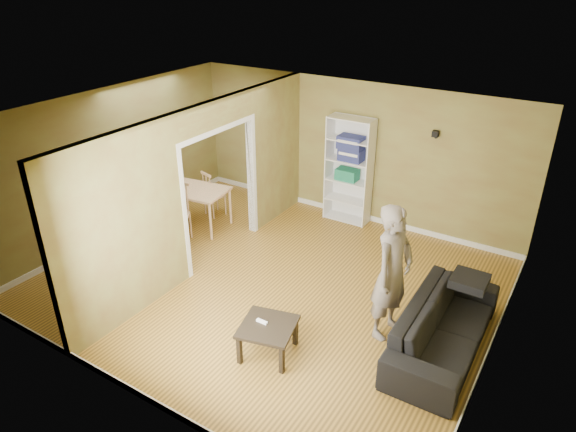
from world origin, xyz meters
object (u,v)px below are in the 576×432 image
object	(u,v)px
person	(393,262)
coffee_table	(268,330)
bookshelf	(350,170)
dining_table	(194,193)
chair_near	(176,213)
chair_left	(167,193)
sofa	(445,320)
chair_far	(215,193)

from	to	relation	value
person	coffee_table	xyz separation A→B (m)	(-1.10, -1.19, -0.72)
bookshelf	person	bearing A→B (deg)	-55.14
dining_table	chair_near	size ratio (longest dim) A/B	1.12
bookshelf	coffee_table	distance (m)	4.09
coffee_table	chair_near	bearing A→B (deg)	152.01
chair_left	coffee_table	bearing A→B (deg)	72.85
bookshelf	coffee_table	world-z (taller)	bookshelf
person	chair_near	world-z (taller)	person
person	bookshelf	world-z (taller)	person
sofa	chair_left	bearing A→B (deg)	79.96
sofa	chair_near	xyz separation A→B (m)	(-4.82, 0.34, 0.09)
coffee_table	chair_left	xyz separation A→B (m)	(-3.78, 2.18, 0.12)
chair_near	dining_table	bearing A→B (deg)	91.49
chair_left	chair_far	xyz separation A→B (m)	(0.69, 0.57, -0.04)
person	chair_left	bearing A→B (deg)	88.76
bookshelf	dining_table	world-z (taller)	bookshelf
person	chair_far	size ratio (longest dim) A/B	2.40
chair_left	chair_near	size ratio (longest dim) A/B	0.93
bookshelf	coffee_table	bearing A→B (deg)	-78.16
bookshelf	chair_left	distance (m)	3.49
bookshelf	chair_far	xyz separation A→B (m)	(-2.26, -1.21, -0.54)
sofa	bookshelf	distance (m)	3.83
coffee_table	chair_near	distance (m)	3.40
sofa	chair_near	size ratio (longest dim) A/B	2.16
sofa	coffee_table	bearing A→B (deg)	123.86
bookshelf	dining_table	distance (m)	2.89
coffee_table	chair_far	world-z (taller)	chair_far
chair_left	chair_near	distance (m)	0.98
dining_table	chair_left	xyz separation A→B (m)	(-0.69, -0.01, -0.17)
coffee_table	chair_near	xyz separation A→B (m)	(-3.00, 1.59, 0.16)
chair_near	chair_far	xyz separation A→B (m)	(-0.09, 1.15, -0.08)
person	chair_far	xyz separation A→B (m)	(-4.19, 1.56, -0.63)
coffee_table	chair_far	distance (m)	4.14
dining_table	chair_left	distance (m)	0.71
chair_near	chair_far	bearing A→B (deg)	87.14
bookshelf	coffee_table	size ratio (longest dim) A/B	3.05
person	chair_left	distance (m)	5.01
chair_near	chair_far	size ratio (longest dim) A/B	1.17
coffee_table	chair_far	bearing A→B (deg)	138.36
sofa	chair_far	world-z (taller)	chair_far
coffee_table	sofa	bearing A→B (deg)	34.55
sofa	chair_left	distance (m)	5.68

